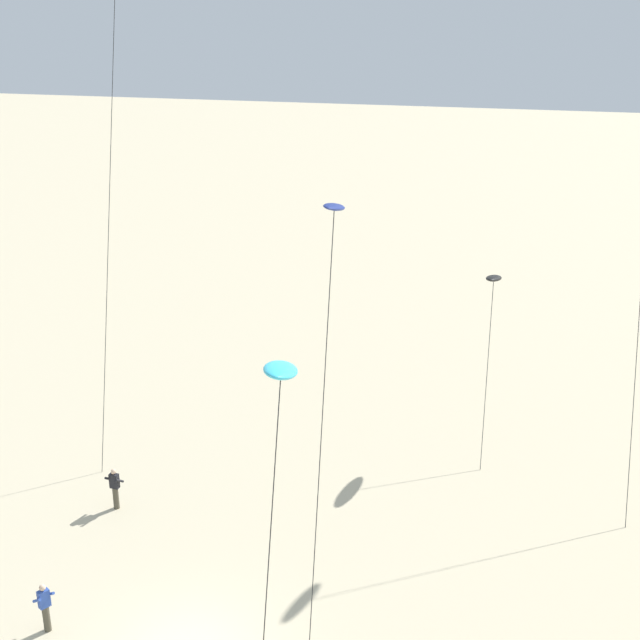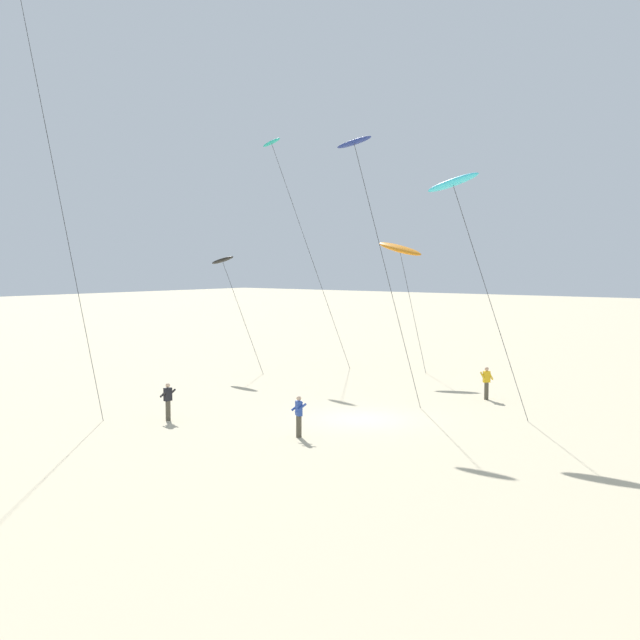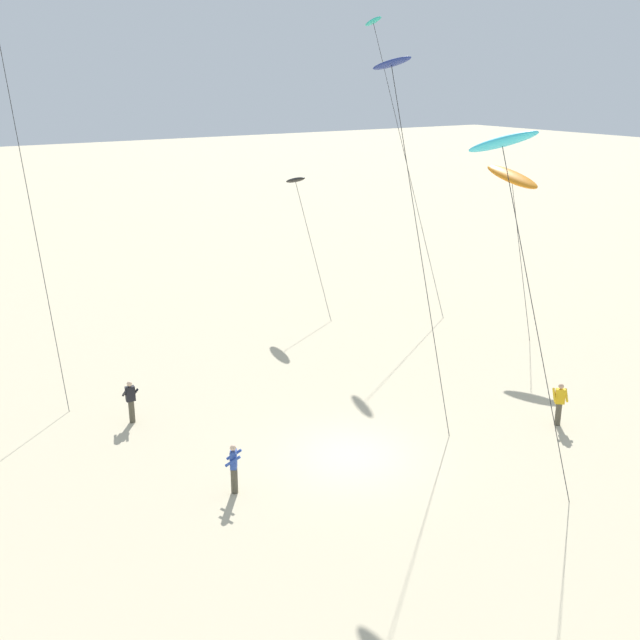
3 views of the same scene
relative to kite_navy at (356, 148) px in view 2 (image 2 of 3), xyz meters
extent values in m
plane|color=beige|center=(-3.69, -2.96, -12.61)|extent=(260.00, 260.00, 0.00)
cylinder|color=#262626|center=(-11.09, 8.88, -1.52)|extent=(0.31, 6.06, 22.18)
ellipsoid|color=navy|center=(0.00, 0.09, 0.31)|extent=(0.63, 1.99, 0.65)
cylinder|color=#262626|center=(0.09, -1.82, -6.19)|extent=(0.20, 3.84, 12.86)
ellipsoid|color=teal|center=(9.02, 13.47, 2.69)|extent=(0.83, 1.96, 0.54)
cylinder|color=#262626|center=(9.17, 10.21, -4.99)|extent=(0.33, 6.54, 15.25)
ellipsoid|color=orange|center=(10.41, 3.82, -4.77)|extent=(1.34, 3.09, 1.34)
cylinder|color=#262626|center=(10.46, 2.86, -8.77)|extent=(0.12, 1.96, 7.69)
ellipsoid|color=#33BFE0|center=(0.10, -5.35, -2.01)|extent=(1.24, 2.50, 1.10)
cylinder|color=#262626|center=(0.19, -7.22, -7.36)|extent=(0.20, 3.76, 10.50)
ellipsoid|color=black|center=(3.75, 13.08, -5.48)|extent=(0.78, 2.12, 0.67)
cylinder|color=#262626|center=(3.82, 11.41, -9.09)|extent=(0.18, 3.35, 7.05)
cylinder|color=#4C4738|center=(-8.16, -3.01, -12.17)|extent=(0.22, 0.22, 0.88)
cube|color=#2D4CA5|center=(-8.16, -3.01, -11.44)|extent=(0.35, 0.39, 0.58)
sphere|color=beige|center=(-8.16, -3.01, -11.04)|extent=(0.20, 0.20, 0.20)
cylinder|color=#2D4CA5|center=(-8.28, -3.20, -11.39)|extent=(0.47, 0.34, 0.39)
cylinder|color=#2D4CA5|center=(-8.05, -2.83, -11.39)|extent=(0.47, 0.34, 0.39)
cylinder|color=#4C4738|center=(4.22, -5.22, -12.17)|extent=(0.22, 0.22, 0.88)
cube|color=gold|center=(4.22, -5.22, -11.44)|extent=(0.39, 0.37, 0.58)
sphere|color=tan|center=(4.22, -5.22, -11.04)|extent=(0.20, 0.20, 0.20)
cylinder|color=gold|center=(4.39, -5.36, -11.39)|extent=(0.39, 0.45, 0.39)
cylinder|color=gold|center=(4.05, -5.08, -11.39)|extent=(0.39, 0.45, 0.39)
cylinder|color=#4C4738|center=(-9.17, 3.62, -12.17)|extent=(0.22, 0.22, 0.88)
cube|color=black|center=(-9.17, 3.62, -11.44)|extent=(0.35, 0.22, 0.58)
sphere|color=beige|center=(-9.17, 3.62, -11.04)|extent=(0.20, 0.20, 0.20)
cylinder|color=black|center=(-9.39, 3.63, -11.39)|extent=(0.13, 0.51, 0.39)
cylinder|color=black|center=(-8.95, 3.60, -11.39)|extent=(0.13, 0.51, 0.39)
camera|label=1|loc=(5.07, -21.66, 5.63)|focal=48.69mm
camera|label=2|loc=(-31.27, -21.94, -5.68)|focal=42.70mm
camera|label=3|loc=(-17.09, -21.98, -0.06)|focal=42.14mm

